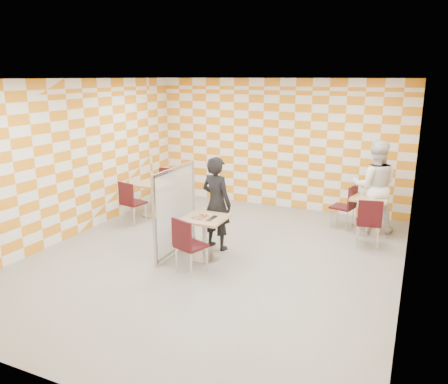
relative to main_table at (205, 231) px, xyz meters
name	(u,v)px	position (x,y,z in m)	size (l,w,h in m)	color
room_shell	(227,167)	(0.14, 0.61, 0.99)	(7.00, 7.00, 7.00)	gray
main_table	(205,231)	(0.00, 0.00, 0.00)	(0.70, 0.70, 0.75)	tan
second_table	(369,209)	(2.38, 2.47, 0.00)	(0.70, 0.70, 0.75)	tan
empty_table	(153,193)	(-2.16, 1.70, 0.00)	(0.70, 0.70, 0.75)	tan
chair_main_front	(187,242)	(0.02, -0.65, 0.04)	(0.54, 0.54, 0.92)	#390B10
chair_second_front	(369,219)	(2.47, 1.66, 0.04)	(0.49, 0.50, 0.92)	#390B10
chair_second_side	(347,203)	(1.95, 2.55, 0.04)	(0.52, 0.51, 0.92)	#390B10
chair_empty_near	(130,200)	(-2.23, 0.97, 0.04)	(0.50, 0.50, 0.92)	#390B10
chair_empty_far	(166,185)	(-2.23, 2.40, 0.04)	(0.49, 0.50, 0.92)	#390B10
partition	(175,210)	(-0.58, 0.02, 0.28)	(0.08, 1.38, 1.55)	white
man_dark	(216,203)	(-0.03, 0.54, 0.34)	(0.62, 0.41, 1.69)	black
man_white	(374,186)	(2.43, 2.68, 0.41)	(0.89, 0.70, 1.84)	white
pizza_on_foil	(204,216)	(0.00, -0.02, 0.26)	(0.40, 0.40, 0.04)	silver
sport_bottle	(362,191)	(2.22, 2.54, 0.33)	(0.06, 0.06, 0.20)	white
soda_bottle	(375,192)	(2.47, 2.50, 0.34)	(0.07, 0.07, 0.23)	black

